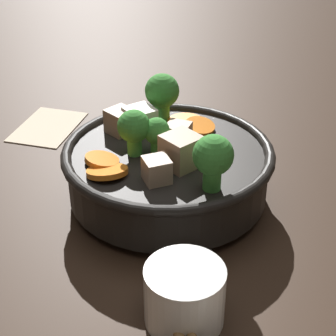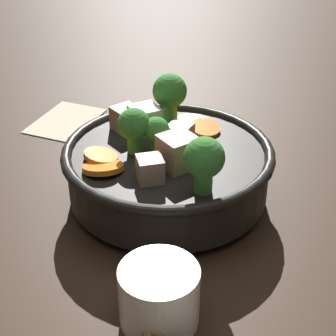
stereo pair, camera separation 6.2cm
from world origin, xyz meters
name	(u,v)px [view 1 (the left image)]	position (x,y,z in m)	size (l,w,h in m)	color
ground_plane	(168,198)	(0.00, 0.00, 0.00)	(3.00, 3.00, 0.00)	black
stirfry_bowl	(168,165)	(0.00, 0.00, 0.04)	(0.23, 0.23, 0.12)	black
tea_cup	(185,295)	(0.17, 0.07, 0.03)	(0.07, 0.07, 0.05)	white
napkin	(48,126)	(-0.12, -0.21, 0.00)	(0.11, 0.08, 0.00)	beige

